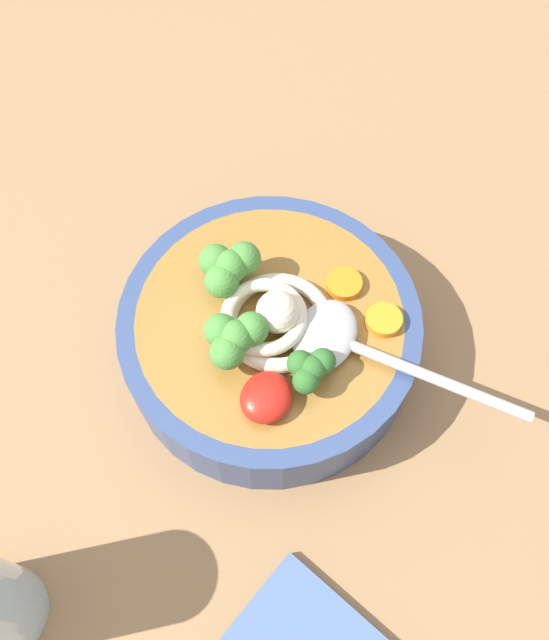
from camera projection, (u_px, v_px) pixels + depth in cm
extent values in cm
cube|color=#936D47|center=(286.00, 334.00, 55.89)|extent=(109.04, 109.04, 3.63)
cylinder|color=#334775|center=(274.00, 337.00, 50.57)|extent=(22.70, 22.70, 5.66)
cylinder|color=olive|center=(274.00, 336.00, 50.37)|extent=(19.98, 19.98, 5.20)
torus|color=beige|center=(278.00, 321.00, 47.38)|extent=(8.14, 8.14, 1.12)
torus|color=beige|center=(270.00, 319.00, 46.46)|extent=(8.72, 8.72, 1.01)
sphere|color=beige|center=(278.00, 312.00, 46.10)|extent=(3.16, 3.16, 3.16)
ellipsoid|color=#B7B7BC|center=(325.00, 335.00, 46.60)|extent=(6.33, 4.87, 1.60)
cylinder|color=#B7B7BC|center=(425.00, 375.00, 45.15)|extent=(2.00, 15.02, 0.80)
ellipsoid|color=red|center=(266.00, 397.00, 44.29)|extent=(3.90, 3.51, 1.75)
cylinder|color=#7A9E60|center=(237.00, 349.00, 46.24)|extent=(1.24, 1.24, 1.33)
sphere|color=#478938|center=(236.00, 337.00, 44.58)|extent=(2.43, 2.43, 2.43)
sphere|color=#478938|center=(227.00, 352.00, 44.28)|extent=(2.43, 2.43, 2.43)
sphere|color=#478938|center=(250.00, 328.00, 45.03)|extent=(2.43, 2.43, 2.43)
sphere|color=#478938|center=(221.00, 330.00, 45.01)|extent=(2.43, 2.43, 2.43)
cylinder|color=#7A9E60|center=(311.00, 377.00, 45.39)|extent=(0.95, 0.95, 1.02)
sphere|color=#2D6628|center=(313.00, 369.00, 44.12)|extent=(1.87, 1.87, 1.87)
sphere|color=#2D6628|center=(306.00, 381.00, 43.88)|extent=(1.87, 1.87, 1.87)
sphere|color=#2D6628|center=(323.00, 361.00, 44.46)|extent=(1.87, 1.87, 1.87)
sphere|color=#2D6628|center=(300.00, 363.00, 44.45)|extent=(1.87, 1.87, 1.87)
cylinder|color=#7A9E60|center=(232.00, 281.00, 48.87)|extent=(1.28, 1.28, 1.37)
sphere|color=#478938|center=(230.00, 267.00, 47.16)|extent=(2.51, 2.51, 2.51)
sphere|color=#478938|center=(222.00, 281.00, 46.85)|extent=(2.51, 2.51, 2.51)
sphere|color=#478938|center=(244.00, 258.00, 47.63)|extent=(2.51, 2.51, 2.51)
sphere|color=#478938|center=(216.00, 261.00, 47.61)|extent=(2.51, 2.51, 2.51)
cylinder|color=orange|center=(384.00, 320.00, 47.67)|extent=(2.69, 2.69, 0.71)
cylinder|color=orange|center=(344.00, 284.00, 49.15)|extent=(2.73, 2.73, 0.67)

